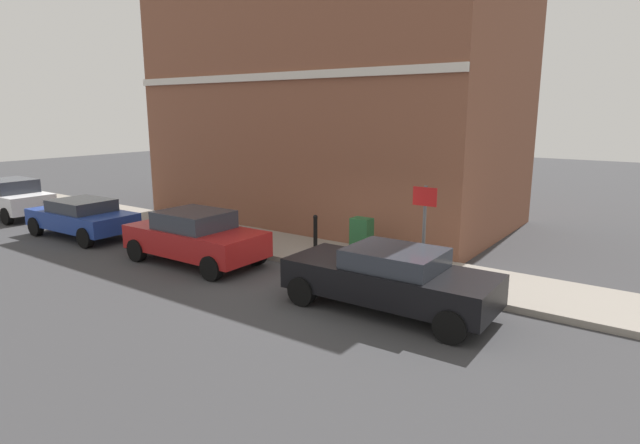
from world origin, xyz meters
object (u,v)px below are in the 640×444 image
object	(u,v)px
car_black	(390,278)
car_red	(195,236)
car_blue	(82,217)
bollard_near_cabinet	(315,231)
street_sign	(424,219)
car_white	(10,198)
utility_cabinet	(361,240)

from	to	relation	value
car_black	car_red	world-z (taller)	car_red
car_blue	car_red	bearing A→B (deg)	179.37
bollard_near_cabinet	car_red	bearing A→B (deg)	140.81
car_black	street_sign	bearing A→B (deg)	-88.15
bollard_near_cabinet	car_white	bearing A→B (deg)	100.98
street_sign	car_black	bearing A→B (deg)	-177.34
car_blue	utility_cabinet	size ratio (longest dim) A/B	3.50
car_blue	street_sign	size ratio (longest dim) A/B	1.75
street_sign	utility_cabinet	bearing A→B (deg)	70.55
car_blue	car_white	xyz separation A→B (m)	(0.21, 5.51, 0.09)
car_black	street_sign	xyz separation A→B (m)	(1.81, 0.08, 0.94)
bollard_near_cabinet	street_sign	world-z (taller)	street_sign
utility_cabinet	bollard_near_cabinet	bearing A→B (deg)	86.49
car_black	car_white	xyz separation A→B (m)	(0.12, 17.03, 0.05)
car_red	car_white	world-z (taller)	car_white
car_black	car_white	distance (m)	17.03
car_red	street_sign	xyz separation A→B (m)	(1.80, -5.96, 0.90)
car_black	car_red	bearing A→B (deg)	-0.93
car_black	car_white	size ratio (longest dim) A/B	1.10
car_red	car_blue	world-z (taller)	car_red
car_red	car_blue	size ratio (longest dim) A/B	1.02
car_black	bollard_near_cabinet	xyz separation A→B (m)	(2.67, 3.87, -0.02)
car_white	street_sign	distance (m)	17.06
car_blue	bollard_near_cabinet	distance (m)	8.13
utility_cabinet	street_sign	size ratio (longest dim) A/B	0.50
car_black	utility_cabinet	bearing A→B (deg)	-49.76
car_red	street_sign	size ratio (longest dim) A/B	1.78
car_blue	street_sign	world-z (taller)	street_sign
utility_cabinet	bollard_near_cabinet	world-z (taller)	utility_cabinet
utility_cabinet	street_sign	xyz separation A→B (m)	(-0.76, -2.16, 0.98)
car_white	car_black	bearing A→B (deg)	179.80
car_blue	bollard_near_cabinet	world-z (taller)	car_blue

